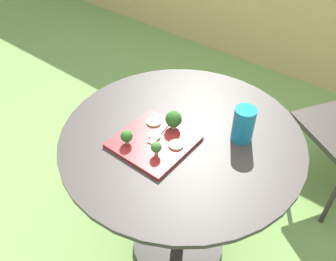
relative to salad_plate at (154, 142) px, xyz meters
name	(u,v)px	position (x,y,z in m)	size (l,w,h in m)	color
ground_plane	(178,245)	(0.05, 0.09, -0.75)	(12.00, 12.00, 0.00)	#70994C
patio_table	(180,184)	(0.05, 0.09, -0.28)	(0.88, 0.88, 0.75)	#38332D
salad_plate	(154,142)	(0.00, 0.00, 0.00)	(0.25, 0.25, 0.01)	maroon
drinking_glass	(243,126)	(0.23, 0.21, 0.05)	(0.08, 0.08, 0.13)	teal
fork	(160,133)	(0.00, 0.04, 0.01)	(0.04, 0.15, 0.00)	silver
broccoli_floret_0	(127,136)	(-0.06, -0.07, 0.04)	(0.04, 0.04, 0.05)	#99B770
broccoli_floret_1	(156,147)	(0.05, -0.05, 0.04)	(0.04, 0.04, 0.05)	#99B770
broccoli_floret_2	(174,119)	(0.01, 0.10, 0.05)	(0.06, 0.06, 0.07)	#99B770
cucumber_slice_0	(155,136)	(-0.01, 0.01, 0.01)	(0.04, 0.04, 0.01)	#8EB766
cucumber_slice_1	(154,122)	(-0.06, 0.07, 0.01)	(0.05, 0.05, 0.01)	#8EB766
cucumber_slice_2	(176,145)	(0.08, 0.03, 0.01)	(0.05, 0.05, 0.01)	#8EB766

